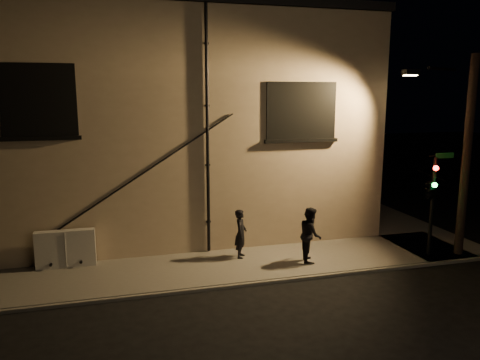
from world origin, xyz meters
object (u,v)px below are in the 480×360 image
object	(u,v)px
pedestrian_b	(310,234)
streetlamp_pole	(463,152)
traffic_signal	(431,188)
utility_cabinet	(66,249)
pedestrian_a	(241,234)

from	to	relation	value
pedestrian_b	streetlamp_pole	distance (m)	5.85
pedestrian_b	traffic_signal	bearing A→B (deg)	-81.98
utility_cabinet	traffic_signal	bearing A→B (deg)	-10.57
traffic_signal	streetlamp_pole	size ratio (longest dim) A/B	0.51
utility_cabinet	pedestrian_b	world-z (taller)	pedestrian_b
pedestrian_a	pedestrian_b	xyz separation A→B (m)	(2.12, -0.95, 0.08)
pedestrian_a	streetlamp_pole	xyz separation A→B (m)	(7.30, -1.56, 2.72)
utility_cabinet	streetlamp_pole	xyz separation A→B (m)	(12.94, -2.19, 2.95)
utility_cabinet	traffic_signal	size ratio (longest dim) A/B	0.52
pedestrian_a	pedestrian_b	distance (m)	2.33
traffic_signal	streetlamp_pole	bearing A→B (deg)	0.45
utility_cabinet	pedestrian_a	world-z (taller)	pedestrian_a
streetlamp_pole	pedestrian_a	bearing A→B (deg)	167.93
pedestrian_a	streetlamp_pole	size ratio (longest dim) A/B	0.24
pedestrian_a	traffic_signal	xyz separation A→B (m)	(6.14, -1.57, 1.55)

